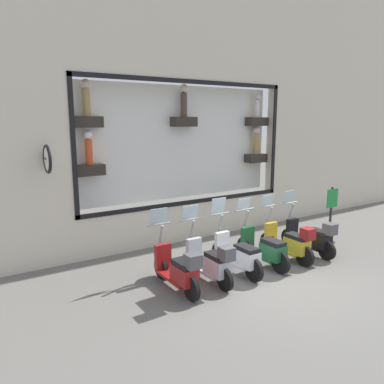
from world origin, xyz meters
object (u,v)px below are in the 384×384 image
object	(u,v)px
scooter_black_0	(312,237)
scooter_green_2	(265,249)
shop_sign_post	(331,213)
scooter_white_3	(238,255)
scooter_red_5	(179,270)
scooter_silver_4	(211,262)
scooter_yellow_1	(290,242)

from	to	relation	value
scooter_black_0	scooter_green_2	distance (m)	1.65
shop_sign_post	scooter_green_2	bearing A→B (deg)	96.28
scooter_black_0	shop_sign_post	distance (m)	1.37
scooter_white_3	scooter_red_5	distance (m)	1.65
scooter_red_5	scooter_white_3	bearing A→B (deg)	-87.83
scooter_black_0	scooter_silver_4	xyz separation A→B (m)	(-0.00, 3.30, -0.00)
scooter_black_0	scooter_green_2	size ratio (longest dim) A/B	1.00
scooter_black_0	scooter_silver_4	bearing A→B (deg)	90.01
scooter_yellow_1	scooter_white_3	xyz separation A→B (m)	(0.06, 1.65, -0.03)
scooter_yellow_1	shop_sign_post	distance (m)	2.14
scooter_white_3	scooter_silver_4	distance (m)	0.83
scooter_black_0	scooter_white_3	size ratio (longest dim) A/B	1.00
scooter_green_2	scooter_red_5	bearing A→B (deg)	91.38
scooter_red_5	shop_sign_post	size ratio (longest dim) A/B	1.09
scooter_white_3	shop_sign_post	world-z (taller)	scooter_white_3
scooter_black_0	scooter_yellow_1	bearing A→B (deg)	89.81
scooter_green_2	shop_sign_post	bearing A→B (deg)	-83.72
scooter_green_2	scooter_red_5	xyz separation A→B (m)	(-0.06, 2.48, 0.04)
scooter_yellow_1	scooter_red_5	distance (m)	3.30
scooter_silver_4	scooter_red_5	world-z (taller)	scooter_red_5
scooter_white_3	scooter_silver_4	bearing A→B (deg)	94.61
scooter_yellow_1	scooter_green_2	xyz separation A→B (m)	(0.06, 0.83, -0.04)
scooter_yellow_1	scooter_silver_4	world-z (taller)	scooter_silver_4
scooter_black_0	scooter_white_3	world-z (taller)	scooter_white_3
scooter_silver_4	scooter_black_0	bearing A→B (deg)	-89.99
scooter_green_2	scooter_white_3	bearing A→B (deg)	89.80
scooter_black_0	scooter_yellow_1	xyz separation A→B (m)	(0.00, 0.83, 0.01)
scooter_white_3	scooter_red_5	xyz separation A→B (m)	(-0.06, 1.65, 0.03)
scooter_green_2	scooter_black_0	bearing A→B (deg)	-92.20
scooter_black_0	scooter_red_5	world-z (taller)	scooter_red_5
scooter_black_0	scooter_white_3	distance (m)	2.48
scooter_white_3	scooter_silver_4	size ratio (longest dim) A/B	1.00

